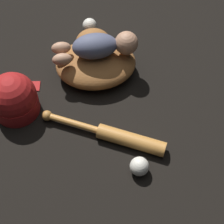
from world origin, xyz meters
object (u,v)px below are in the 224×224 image
(baseball_glove, at_px, (95,60))
(baseball, at_px, (139,166))
(baby_figure, at_px, (100,46))
(baseball_bat, at_px, (118,136))
(baseball_cap, at_px, (14,98))
(baseball_spare, at_px, (90,25))

(baseball_glove, height_order, baseball, baseball_glove)
(baby_figure, height_order, baseball_bat, baby_figure)
(baseball_glove, relative_size, baseball_cap, 1.49)
(baseball_glove, xyz_separation_m, baseball_cap, (-0.35, -0.13, 0.02))
(baby_figure, distance_m, baseball_bat, 0.37)
(baseball_bat, distance_m, baseball_spare, 0.60)
(baseball_spare, relative_size, baseball_cap, 0.26)
(baseball_bat, xyz_separation_m, baseball_cap, (-0.35, 0.23, 0.05))
(baby_figure, bearing_deg, baseball_glove, 123.25)
(baseball_glove, bearing_deg, baseball_spare, 83.81)
(baby_figure, xyz_separation_m, baseball_cap, (-0.36, -0.11, -0.08))
(baseball_cap, bearing_deg, baseball_glove, 20.85)
(baseball, distance_m, baseball_spare, 0.74)
(baseball_glove, bearing_deg, baseball, -85.28)
(baseball_bat, bearing_deg, baseball_cap, 146.05)
(baseball_glove, distance_m, baseball_bat, 0.37)
(baseball_glove, xyz_separation_m, baseball_spare, (0.03, 0.23, -0.02))
(baseball, height_order, baseball_spare, baseball)
(baseball, height_order, baseball_cap, baseball_cap)
(baseball_cap, bearing_deg, baseball_bat, -33.95)
(baseball, bearing_deg, baseball_cap, 136.09)
(baseball_spare, bearing_deg, baseball_cap, -135.58)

